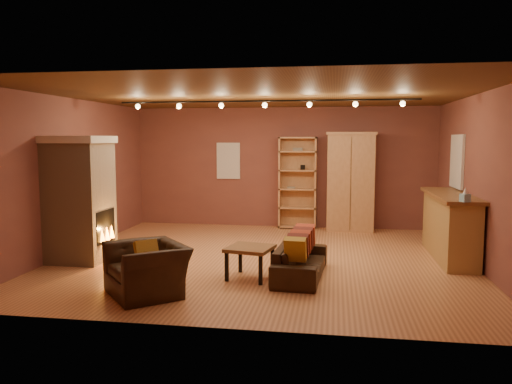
% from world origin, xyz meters
% --- Properties ---
extents(floor, '(7.00, 7.00, 0.00)m').
position_xyz_m(floor, '(0.00, 0.00, 0.00)').
color(floor, '#AC683D').
rests_on(floor, ground).
extents(ceiling, '(7.00, 7.00, 0.00)m').
position_xyz_m(ceiling, '(0.00, 0.00, 2.80)').
color(ceiling, brown).
rests_on(ceiling, back_wall).
extents(back_wall, '(7.00, 0.02, 2.80)m').
position_xyz_m(back_wall, '(0.00, 3.25, 1.40)').
color(back_wall, brown).
rests_on(back_wall, floor).
extents(left_wall, '(0.02, 6.50, 2.80)m').
position_xyz_m(left_wall, '(-3.50, 0.00, 1.40)').
color(left_wall, brown).
rests_on(left_wall, floor).
extents(right_wall, '(0.02, 6.50, 2.80)m').
position_xyz_m(right_wall, '(3.50, 0.00, 1.40)').
color(right_wall, brown).
rests_on(right_wall, floor).
extents(fireplace, '(1.01, 0.98, 2.12)m').
position_xyz_m(fireplace, '(-3.04, -0.60, 1.06)').
color(fireplace, tan).
rests_on(fireplace, floor).
extents(back_window, '(0.56, 0.04, 0.86)m').
position_xyz_m(back_window, '(-1.30, 3.23, 1.55)').
color(back_window, silver).
rests_on(back_window, back_wall).
extents(bookcase, '(0.87, 0.34, 2.12)m').
position_xyz_m(bookcase, '(0.36, 3.14, 1.08)').
color(bookcase, tan).
rests_on(bookcase, floor).
extents(armoire, '(1.09, 0.62, 2.22)m').
position_xyz_m(armoire, '(1.56, 2.97, 1.11)').
color(armoire, tan).
rests_on(armoire, floor).
extents(bar_counter, '(0.63, 2.36, 1.13)m').
position_xyz_m(bar_counter, '(3.20, 0.56, 0.57)').
color(bar_counter, tan).
rests_on(bar_counter, floor).
extents(tissue_box, '(0.14, 0.14, 0.21)m').
position_xyz_m(tissue_box, '(3.15, -0.59, 1.22)').
color(tissue_box, '#82B9D0').
rests_on(tissue_box, bar_counter).
extents(right_window, '(0.05, 0.90, 1.00)m').
position_xyz_m(right_window, '(3.47, 1.40, 1.65)').
color(right_window, silver).
rests_on(right_window, right_wall).
extents(loveseat, '(0.60, 1.69, 0.72)m').
position_xyz_m(loveseat, '(0.72, -1.04, 0.35)').
color(loveseat, black).
rests_on(loveseat, floor).
extents(armchair, '(1.19, 1.23, 0.91)m').
position_xyz_m(armchair, '(-1.24, -2.23, 0.46)').
color(armchair, black).
rests_on(armchair, floor).
extents(coffee_table, '(0.74, 0.74, 0.48)m').
position_xyz_m(coffee_table, '(-0.01, -1.24, 0.41)').
color(coffee_table, brown).
rests_on(coffee_table, floor).
extents(track_rail, '(5.20, 0.09, 0.13)m').
position_xyz_m(track_rail, '(0.00, 0.20, 2.68)').
color(track_rail, black).
rests_on(track_rail, ceiling).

